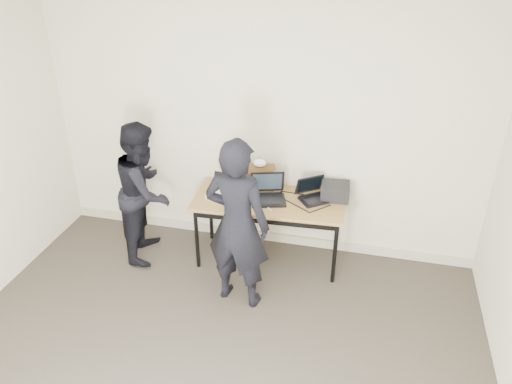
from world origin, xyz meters
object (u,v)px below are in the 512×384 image
(equipment_box, at_px, (335,191))
(person_observer, at_px, (145,191))
(laptop_center, at_px, (268,194))
(laptop_right, at_px, (313,194))
(leather_satchel, at_px, (257,177))
(desk, at_px, (269,205))
(person_typist, at_px, (237,225))
(laptop_beige, at_px, (223,190))

(equipment_box, height_order, person_observer, person_observer)
(laptop_center, bearing_deg, laptop_right, -2.27)
(laptop_center, xyz_separation_m, person_observer, (-1.25, -0.17, -0.04))
(leather_satchel, bearing_deg, laptop_center, -60.27)
(desk, xyz_separation_m, person_observer, (-1.27, -0.15, 0.08))
(person_typist, bearing_deg, desk, -93.16)
(leather_satchel, relative_size, equipment_box, 1.38)
(laptop_center, xyz_separation_m, person_typist, (-0.12, -0.69, 0.04))
(laptop_beige, bearing_deg, person_observer, -165.44)
(laptop_center, distance_m, person_observer, 1.26)
(laptop_beige, distance_m, person_observer, 0.81)
(laptop_center, xyz_separation_m, leather_satchel, (-0.16, 0.20, 0.07))
(leather_satchel, bearing_deg, laptop_beige, -152.94)
(desk, bearing_deg, laptop_beige, 175.55)
(laptop_beige, relative_size, person_typist, 0.18)
(leather_satchel, bearing_deg, laptop_right, -17.86)
(laptop_beige, xyz_separation_m, laptop_center, (0.46, 0.01, 0.01))
(laptop_center, height_order, equipment_box, laptop_center)
(laptop_beige, relative_size, equipment_box, 1.05)
(leather_satchel, height_order, equipment_box, leather_satchel)
(laptop_right, xyz_separation_m, person_observer, (-1.69, -0.28, -0.03))
(desk, relative_size, laptop_beige, 5.24)
(laptop_right, height_order, leather_satchel, leather_satchel)
(laptop_right, xyz_separation_m, leather_satchel, (-0.60, 0.09, 0.08))
(equipment_box, distance_m, person_typist, 1.15)
(laptop_right, relative_size, person_typist, 0.25)
(laptop_right, relative_size, leather_satchel, 1.05)
(leather_satchel, relative_size, person_observer, 0.26)
(desk, height_order, person_typist, person_typist)
(leather_satchel, relative_size, person_typist, 0.23)
(desk, height_order, laptop_beige, laptop_beige)
(desk, xyz_separation_m, equipment_box, (0.63, 0.19, 0.14))
(laptop_center, bearing_deg, person_typist, -116.72)
(equipment_box, bearing_deg, laptop_center, -165.43)
(desk, height_order, equipment_box, equipment_box)
(leather_satchel, xyz_separation_m, equipment_box, (0.81, -0.04, -0.05))
(laptop_center, bearing_deg, laptop_beige, 165.02)
(desk, bearing_deg, equipment_box, 13.90)
(laptop_beige, distance_m, laptop_right, 0.90)
(equipment_box, relative_size, person_typist, 0.17)
(laptop_center, xyz_separation_m, laptop_right, (0.44, 0.11, -0.01))
(laptop_beige, height_order, equipment_box, laptop_beige)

